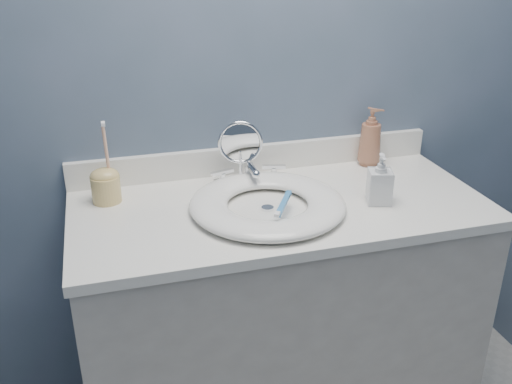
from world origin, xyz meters
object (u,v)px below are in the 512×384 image
object	(u,v)px
soap_bottle_amber	(371,137)
soap_bottle_clear	(380,179)
makeup_mirror	(240,150)
toothbrush_holder	(106,184)

from	to	relation	value
soap_bottle_amber	soap_bottle_clear	size ratio (longest dim) A/B	1.33
soap_bottle_amber	soap_bottle_clear	bearing A→B (deg)	-152.73
soap_bottle_clear	soap_bottle_amber	bearing A→B (deg)	86.12
makeup_mirror	soap_bottle_clear	bearing A→B (deg)	-22.16
makeup_mirror	soap_bottle_amber	bearing A→B (deg)	17.35
makeup_mirror	soap_bottle_amber	distance (m)	0.47
soap_bottle_amber	toothbrush_holder	distance (m)	0.88
makeup_mirror	soap_bottle_amber	size ratio (longest dim) A/B	1.03
soap_bottle_clear	toothbrush_holder	size ratio (longest dim) A/B	0.61
soap_bottle_amber	soap_bottle_clear	xyz separation A→B (m)	(-0.11, -0.29, -0.03)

